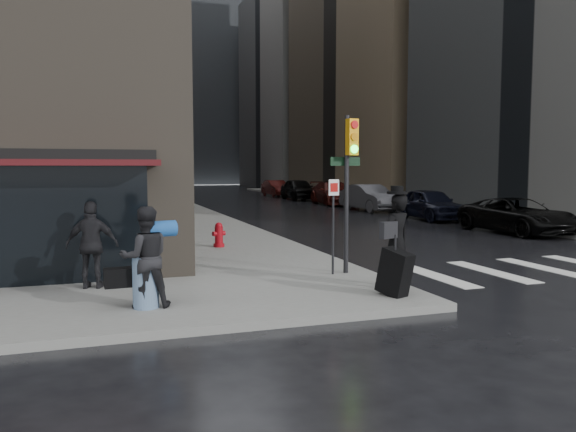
# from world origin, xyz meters

# --- Properties ---
(ground) EXTENTS (140.00, 140.00, 0.00)m
(ground) POSITION_xyz_m (0.00, 0.00, 0.00)
(ground) COLOR black
(ground) RESTS_ON ground
(sidewalk_left) EXTENTS (4.00, 50.00, 0.15)m
(sidewalk_left) POSITION_xyz_m (0.00, 27.00, 0.07)
(sidewalk_left) COLOR slate
(sidewalk_left) RESTS_ON ground
(sidewalk_right) EXTENTS (3.00, 50.00, 0.15)m
(sidewalk_right) POSITION_xyz_m (13.50, 27.00, 0.07)
(sidewalk_right) COLOR slate
(sidewalk_right) RESTS_ON ground
(crosswalk) EXTENTS (8.50, 3.00, 0.01)m
(crosswalk) POSITION_xyz_m (7.50, 1.00, 0.00)
(crosswalk) COLOR silver
(crosswalk) RESTS_ON ground
(bldg_left_far) EXTENTS (22.00, 20.00, 26.00)m
(bldg_left_far) POSITION_xyz_m (-13.00, 62.00, 13.00)
(bldg_left_far) COLOR maroon
(bldg_left_far) RESTS_ON ground
(bldg_right_far) EXTENTS (22.00, 20.00, 25.00)m
(bldg_right_far) POSITION_xyz_m (26.00, 58.00, 12.50)
(bldg_right_far) COLOR slate
(bldg_right_far) RESTS_ON ground
(bldg_distant) EXTENTS (40.00, 12.00, 32.00)m
(bldg_distant) POSITION_xyz_m (6.00, 78.00, 16.00)
(bldg_distant) COLOR slate
(bldg_distant) RESTS_ON ground
(man_overcoat) EXTENTS (1.05, 1.35, 2.08)m
(man_overcoat) POSITION_xyz_m (1.52, -0.64, 1.02)
(man_overcoat) COLOR black
(man_overcoat) RESTS_ON ground
(man_jeans) EXTENTS (1.26, 0.71, 1.75)m
(man_jeans) POSITION_xyz_m (-3.27, -0.54, 1.03)
(man_jeans) COLOR black
(man_jeans) RESTS_ON ground
(man_greycoat) EXTENTS (1.09, 0.65, 1.74)m
(man_greycoat) POSITION_xyz_m (-4.14, 1.40, 1.02)
(man_greycoat) COLOR black
(man_greycoat) RESTS_ON ground
(traffic_light) EXTENTS (0.88, 0.49, 3.57)m
(traffic_light) POSITION_xyz_m (1.32, 1.21, 2.45)
(traffic_light) COLOR black
(traffic_light) RESTS_ON ground
(fire_hydrant) EXTENTS (0.43, 0.33, 0.75)m
(fire_hydrant) POSITION_xyz_m (-0.58, 6.35, 0.48)
(fire_hydrant) COLOR maroon
(fire_hydrant) RESTS_ON ground
(parked_car_0) EXTENTS (2.46, 5.03, 1.37)m
(parked_car_0) POSITION_xyz_m (11.38, 7.40, 0.69)
(parked_car_0) COLOR black
(parked_car_0) RESTS_ON ground
(parked_car_1) EXTENTS (2.04, 4.59, 1.54)m
(parked_car_1) POSITION_xyz_m (11.30, 13.36, 0.77)
(parked_car_1) COLOR black
(parked_car_1) RESTS_ON ground
(parked_car_2) EXTENTS (1.93, 4.80, 1.55)m
(parked_car_2) POSITION_xyz_m (11.04, 19.32, 0.78)
(parked_car_2) COLOR #525157
(parked_car_2) RESTS_ON ground
(parked_car_3) EXTENTS (2.72, 5.65, 1.59)m
(parked_car_3) POSITION_xyz_m (11.29, 25.29, 0.79)
(parked_car_3) COLOR #3F100C
(parked_car_3) RESTS_ON ground
(parked_car_4) EXTENTS (2.20, 5.01, 1.68)m
(parked_car_4) POSITION_xyz_m (10.86, 31.25, 0.84)
(parked_car_4) COLOR black
(parked_car_4) RESTS_ON ground
(parked_car_5) EXTENTS (1.63, 4.34, 1.42)m
(parked_car_5) POSITION_xyz_m (10.87, 37.21, 0.71)
(parked_car_5) COLOR #3A0D0B
(parked_car_5) RESTS_ON ground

